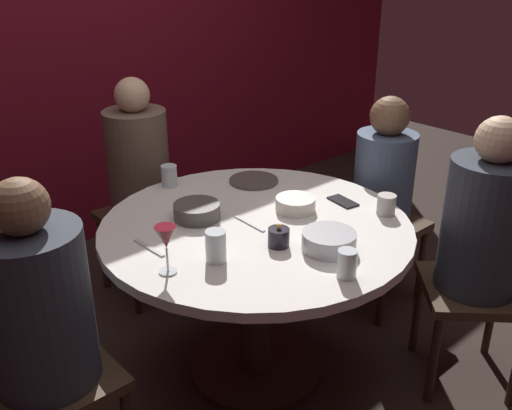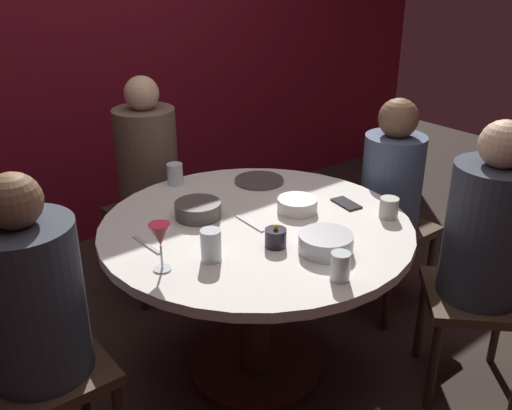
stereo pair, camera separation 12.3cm
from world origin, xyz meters
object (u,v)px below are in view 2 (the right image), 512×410
at_px(bowl_small_white, 297,205).
at_px(seated_diner_right, 392,183).
at_px(seated_diner_back, 147,165).
at_px(cell_phone, 346,203).
at_px(cup_center_front, 340,266).
at_px(bowl_serving_large, 326,243).
at_px(candle_holder, 276,238).
at_px(seated_diner_left, 33,305).
at_px(dinner_plate, 259,181).
at_px(cup_by_left_diner, 389,208).
at_px(bowl_salad_center, 198,210).
at_px(dining_table, 256,258).
at_px(cup_near_candle, 175,174).
at_px(wine_glass, 160,237).
at_px(cup_by_right_diner, 211,245).
at_px(seated_diner_front_right, 487,235).

bearing_deg(bowl_small_white, seated_diner_right, 1.73).
xyz_separation_m(seated_diner_back, cell_phone, (0.42, -1.01, 0.01)).
distance_m(cell_phone, bowl_small_white, 0.23).
relative_size(cell_phone, cup_center_front, 1.39).
bearing_deg(seated_diner_back, bowl_serving_large, 2.40).
bearing_deg(cell_phone, candle_holder, 20.80).
distance_m(cell_phone, bowl_serving_large, 0.45).
relative_size(seated_diner_left, seated_diner_right, 1.04).
height_order(dinner_plate, cup_by_left_diner, cup_by_left_diner).
bearing_deg(seated_diner_back, bowl_salad_center, -12.09).
xyz_separation_m(seated_diner_right, cup_by_left_diner, (-0.39, -0.30, 0.08)).
bearing_deg(bowl_serving_large, dining_table, 98.63).
bearing_deg(bowl_serving_large, cup_near_candle, 95.43).
xyz_separation_m(seated_diner_back, dinner_plate, (0.29, -0.57, 0.01)).
bearing_deg(seated_diner_left, dining_table, 0.00).
height_order(seated_diner_right, wine_glass, seated_diner_right).
bearing_deg(cup_near_candle, seated_diner_left, -146.96).
height_order(seated_diner_back, dinner_plate, seated_diner_back).
bearing_deg(bowl_serving_large, cup_by_left_diner, 6.47).
bearing_deg(cell_phone, cup_by_right_diner, 11.89).
distance_m(candle_holder, cup_by_left_diner, 0.54).
bearing_deg(seated_diner_left, bowl_small_white, -1.01).
height_order(candle_holder, wine_glass, wine_glass).
distance_m(wine_glass, dinner_plate, 0.90).
relative_size(seated_diner_left, cup_by_left_diner, 13.65).
height_order(wine_glass, cup_by_left_diner, wine_glass).
relative_size(seated_diner_right, seated_diner_front_right, 0.94).
xyz_separation_m(seated_diner_back, bowl_small_white, (0.21, -0.93, 0.04)).
relative_size(dining_table, dinner_plate, 5.44).
xyz_separation_m(cell_phone, bowl_small_white, (-0.22, 0.08, 0.03)).
relative_size(bowl_serving_large, bowl_small_white, 1.19).
bearing_deg(dining_table, dinner_plate, 49.58).
distance_m(bowl_small_white, cup_center_front, 0.56).
bearing_deg(dining_table, seated_diner_back, 90.00).
height_order(cup_by_left_diner, cup_by_right_diner, cup_by_right_diner).
relative_size(bowl_salad_center, cup_by_left_diner, 2.24).
height_order(seated_diner_left, bowl_small_white, seated_diner_left).
bearing_deg(wine_glass, cell_phone, -0.71).
height_order(seated_diner_left, seated_diner_front_right, seated_diner_front_right).
height_order(cell_phone, bowl_serving_large, bowl_serving_large).
bearing_deg(bowl_salad_center, cup_near_candle, 72.50).
relative_size(seated_diner_front_right, cup_by_right_diner, 10.18).
height_order(wine_glass, cup_by_right_diner, wine_glass).
relative_size(seated_diner_right, bowl_serving_large, 5.54).
xyz_separation_m(dining_table, cup_center_front, (-0.05, -0.52, 0.21)).
relative_size(seated_diner_right, cup_center_front, 11.17).
distance_m(dining_table, dinner_plate, 0.48).
relative_size(wine_glass, bowl_salad_center, 0.92).
height_order(cup_near_candle, cup_center_front, same).
bearing_deg(cup_center_front, seated_diner_left, 149.00).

